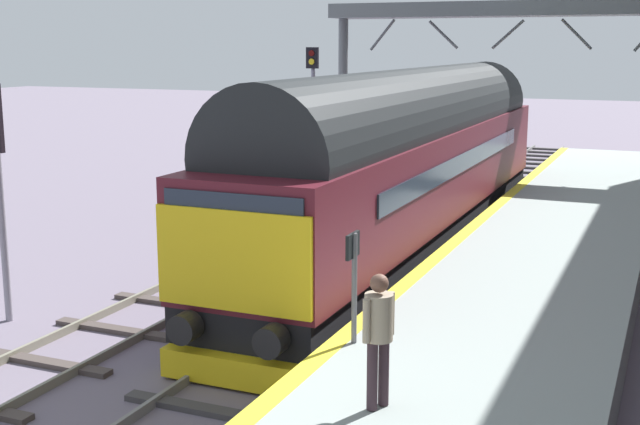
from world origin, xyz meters
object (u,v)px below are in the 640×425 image
Objects in this scene: diesel_locomotive at (410,158)px; platform_number_sign at (354,269)px; signal_post_mid at (313,106)px; waiting_passenger at (379,328)px.

platform_number_sign is (1.97, -9.04, -0.38)m from diesel_locomotive.
diesel_locomotive is 3.60× the size of signal_post_mid.
signal_post_mid is 19.71m from waiting_passenger.
waiting_passenger is (3.04, -11.00, -0.49)m from diesel_locomotive.
signal_post_mid is 3.17× the size of platform_number_sign.
platform_number_sign is 0.99× the size of waiting_passenger.
platform_number_sign is at bearing 51.79° from waiting_passenger.
signal_post_mid reaches higher than waiting_passenger.
diesel_locomotive is 11.42m from waiting_passenger.
diesel_locomotive reaches higher than waiting_passenger.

